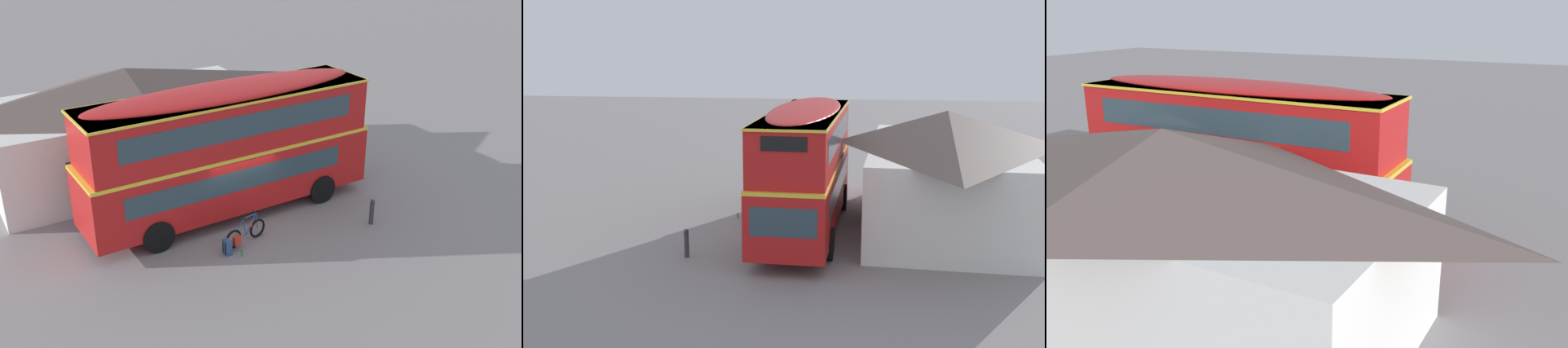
% 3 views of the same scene
% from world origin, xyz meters
% --- Properties ---
extents(ground_plane, '(120.00, 120.00, 0.00)m').
position_xyz_m(ground_plane, '(0.00, 0.00, 0.00)').
color(ground_plane, gray).
extents(double_decker_bus, '(10.81, 2.84, 4.79)m').
position_xyz_m(double_decker_bus, '(0.16, 0.72, 2.65)').
color(double_decker_bus, black).
rests_on(double_decker_bus, ground).
extents(touring_bicycle, '(1.75, 0.65, 1.00)m').
position_xyz_m(touring_bicycle, '(-0.60, -1.53, 0.37)').
color(touring_bicycle, black).
rests_on(touring_bicycle, ground).
extents(backpack_on_ground, '(0.29, 0.32, 0.56)m').
position_xyz_m(backpack_on_ground, '(-1.42, -1.79, 0.29)').
color(backpack_on_ground, '#2D4C7A').
rests_on(backpack_on_ground, ground).
extents(water_bottle_green_metal, '(0.07, 0.07, 0.22)m').
position_xyz_m(water_bottle_green_metal, '(-1.12, -2.19, 0.10)').
color(water_bottle_green_metal, green).
rests_on(water_bottle_green_metal, ground).
extents(pub_building, '(11.75, 6.62, 4.47)m').
position_xyz_m(pub_building, '(-1.42, 5.99, 2.28)').
color(pub_building, silver).
rests_on(pub_building, ground).
extents(kerb_bollard, '(0.16, 0.16, 0.97)m').
position_xyz_m(kerb_bollard, '(3.88, -2.86, 0.50)').
color(kerb_bollard, '#333338').
rests_on(kerb_bollard, ground).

